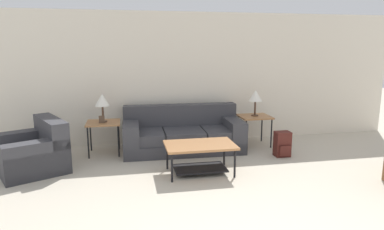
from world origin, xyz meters
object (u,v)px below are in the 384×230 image
armchair (34,152)px  backpack (282,144)px  side_table_right (255,119)px  coffee_table (200,152)px  couch (183,135)px  side_table_left (103,125)px  table_lamp_left (102,101)px  table_lamp_right (255,96)px

armchair → backpack: 4.17m
armchair → side_table_right: armchair is taller
side_table_right → coffee_table: bearing=-136.8°
couch → coffee_table: size_ratio=2.09×
side_table_left → table_lamp_left: size_ratio=1.17×
side_table_right → table_lamp_right: bearing=180.0°
table_lamp_right → backpack: 1.11m
table_lamp_left → table_lamp_right: size_ratio=1.00×
backpack → table_lamp_right: bearing=107.0°
armchair → side_table_left: size_ratio=2.32×
side_table_right → backpack: bearing=-73.0°
table_lamp_left → backpack: table_lamp_left is taller
coffee_table → backpack: coffee_table is taller
armchair → side_table_right: size_ratio=2.32×
armchair → side_table_left: armchair is taller
couch → armchair: (-2.49, -0.61, -0.01)m
side_table_right → backpack: 0.86m
table_lamp_right → side_table_right: bearing=0.0°
couch → side_table_right: 1.46m
coffee_table → side_table_right: size_ratio=1.78×
couch → side_table_left: size_ratio=3.72×
backpack → armchair: bearing=178.3°
coffee_table → backpack: 1.71m
side_table_left → backpack: size_ratio=1.33×
backpack → couch: bearing=156.3°
coffee_table → side_table_right: bearing=43.2°
armchair → table_lamp_right: (3.94, 0.64, 0.70)m
couch → side_table_right: bearing=1.3°
couch → coffee_table: bearing=-87.6°
backpack → coffee_table: bearing=-161.8°
table_lamp_right → table_lamp_left: bearing=180.0°
coffee_table → table_lamp_right: 2.01m
couch → coffee_table: (0.05, -1.27, 0.06)m
couch → side_table_left: (-1.44, 0.03, 0.25)m
table_lamp_right → backpack: table_lamp_right is taller
armchair → coffee_table: size_ratio=1.30×
couch → table_lamp_right: table_lamp_right is taller
coffee_table → side_table_right: (1.39, 1.30, 0.19)m
side_table_right → table_lamp_left: bearing=180.0°
armchair → coffee_table: armchair is taller
armchair → side_table_right: 4.00m
side_table_right → table_lamp_left: size_ratio=1.17×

